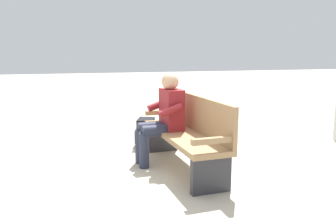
% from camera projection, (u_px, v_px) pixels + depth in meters
% --- Properties ---
extents(ground_plane, '(40.00, 40.00, 0.00)m').
position_uv_depth(ground_plane, '(182.00, 168.00, 4.29)').
color(ground_plane, '#B7AD99').
extents(bench_near, '(1.82, 0.57, 0.90)m').
position_uv_depth(bench_near, '(188.00, 132.00, 4.24)').
color(bench_near, '#9E7A51').
rests_on(bench_near, ground).
extents(person_seated, '(0.59, 0.59, 1.18)m').
position_uv_depth(person_seated, '(163.00, 116.00, 4.39)').
color(person_seated, maroon).
rests_on(person_seated, ground).
extents(backpack, '(0.40, 0.36, 0.42)m').
position_uv_depth(backpack, '(146.00, 132.00, 5.30)').
color(backpack, black).
rests_on(backpack, ground).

